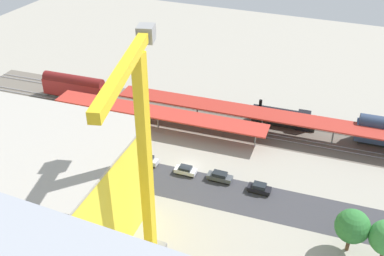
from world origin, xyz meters
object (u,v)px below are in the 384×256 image
at_px(platform_canopy_far, 263,114).
at_px(parked_car_2, 186,171).
at_px(parked_car_0, 259,188).
at_px(tower_crane, 142,152).
at_px(construction_building, 12,182).
at_px(box_truck_0, 53,150).
at_px(street_tree_0, 83,158).
at_px(traffic_light, 117,167).
at_px(street_tree_3, 352,226).
at_px(locomotive, 284,117).
at_px(parked_car_3, 147,160).
at_px(freight_coach_far, 74,86).
at_px(platform_canopy_near, 158,112).
at_px(parked_car_1, 220,177).

height_order(platform_canopy_far, parked_car_2, platform_canopy_far).
bearing_deg(parked_car_0, tower_crane, 62.70).
xyz_separation_m(construction_building, box_truck_0, (6.75, -17.38, -6.77)).
bearing_deg(construction_building, street_tree_0, -109.01).
height_order(box_truck_0, street_tree_0, street_tree_0).
bearing_deg(traffic_light, tower_crane, 134.03).
height_order(platform_canopy_far, street_tree_3, street_tree_3).
bearing_deg(locomotive, parked_car_2, 61.90).
xyz_separation_m(parked_car_3, box_truck_0, (18.33, 4.79, 0.77)).
xyz_separation_m(platform_canopy_far, street_tree_3, (-20.72, 28.44, 0.53)).
distance_m(freight_coach_far, parked_car_3, 33.97).
height_order(platform_canopy_near, street_tree_0, street_tree_0).
xyz_separation_m(construction_building, street_tree_3, (-49.74, -13.89, -3.55)).
bearing_deg(parked_car_0, locomotive, -87.56).
height_order(parked_car_0, parked_car_2, parked_car_0).
xyz_separation_m(freight_coach_far, street_tree_0, (-20.92, 27.05, 2.05)).
xyz_separation_m(tower_crane, street_tree_0, (19.14, -12.15, -14.14)).
relative_size(platform_canopy_far, parked_car_1, 14.04).
bearing_deg(freight_coach_far, parked_car_0, 160.66).
relative_size(freight_coach_far, box_truck_0, 1.66).
bearing_deg(platform_canopy_near, box_truck_0, 50.30).
distance_m(parked_car_0, traffic_light, 25.59).
height_order(parked_car_0, construction_building, construction_building).
distance_m(platform_canopy_far, freight_coach_far, 46.29).
bearing_deg(construction_building, parked_car_3, -120.61).
bearing_deg(parked_car_1, tower_crane, 81.12).
distance_m(street_tree_3, traffic_light, 40.14).
bearing_deg(construction_building, tower_crane, 179.13).
height_order(parked_car_3, street_tree_3, street_tree_3).
distance_m(locomotive, freight_coach_far, 50.46).
bearing_deg(parked_car_2, parked_car_3, -0.37).
bearing_deg(parked_car_2, platform_canopy_near, -47.07).
bearing_deg(parked_car_2, tower_crane, 98.59).
distance_m(freight_coach_far, street_tree_3, 71.89).
relative_size(locomotive, tower_crane, 0.41).
relative_size(freight_coach_far, parked_car_0, 3.97).
distance_m(parked_car_0, parked_car_3, 22.27).
bearing_deg(construction_building, locomotive, -128.08).
bearing_deg(platform_canopy_near, platform_canopy_far, -160.68).
xyz_separation_m(construction_building, tower_crane, (-22.87, -0.86, 11.08)).
distance_m(freight_coach_far, parked_car_1, 46.90).
xyz_separation_m(parked_car_0, parked_car_1, (7.59, -0.47, 0.01)).
distance_m(construction_building, box_truck_0, 19.84).
bearing_deg(freight_coach_far, box_truck_0, 114.74).
bearing_deg(traffic_light, platform_canopy_far, -124.96).
height_order(construction_building, box_truck_0, construction_building).
height_order(street_tree_0, street_tree_3, street_tree_0).
bearing_deg(street_tree_0, parked_car_3, -130.61).
xyz_separation_m(parked_car_0, street_tree_0, (30.13, 9.13, 4.52)).
relative_size(platform_canopy_near, freight_coach_far, 2.93).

